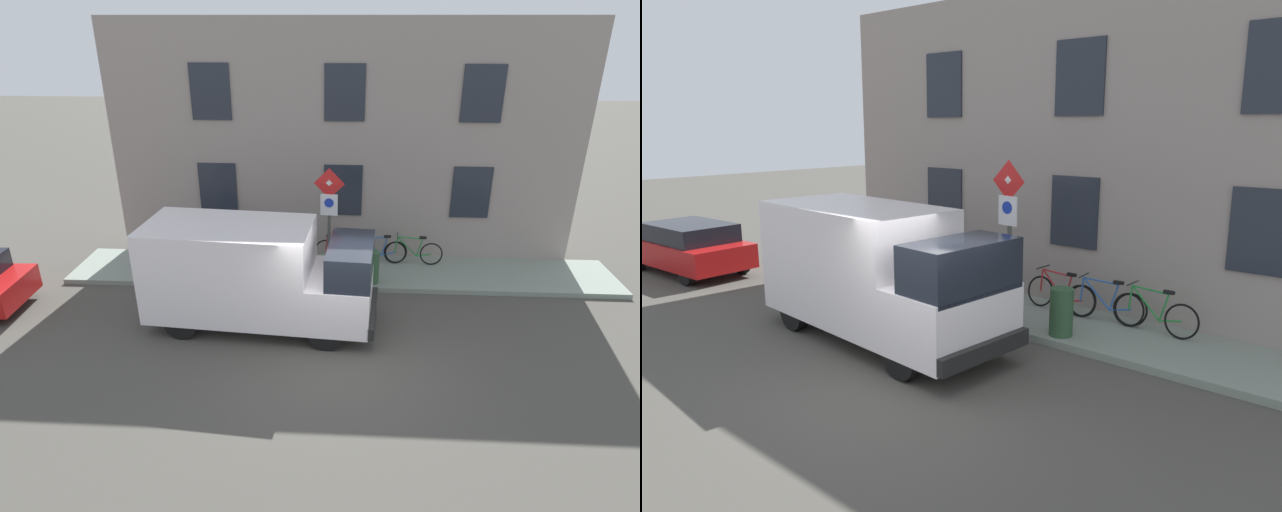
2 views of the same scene
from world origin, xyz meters
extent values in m
plane|color=#46443D|center=(0.00, 0.00, 0.00)|extent=(80.00, 80.00, 0.00)
cube|color=gray|center=(3.80, 0.00, 0.07)|extent=(2.16, 15.33, 0.14)
cube|color=gray|center=(5.24, 0.00, 3.41)|extent=(0.70, 13.33, 6.81)
cube|color=#232833|center=(4.87, -3.66, 2.18)|extent=(0.06, 1.10, 1.50)
cube|color=#232833|center=(4.87, 0.00, 2.18)|extent=(0.06, 1.10, 1.50)
cube|color=#232833|center=(4.87, 3.66, 2.18)|extent=(0.06, 1.10, 1.50)
cube|color=#232833|center=(4.87, -3.66, 4.91)|extent=(0.06, 1.10, 1.50)
cube|color=#232833|center=(4.87, 0.00, 4.91)|extent=(0.06, 1.10, 1.50)
cube|color=#232833|center=(4.87, 3.66, 4.91)|extent=(0.06, 1.10, 1.50)
cylinder|color=#474C47|center=(2.97, 0.32, 1.67)|extent=(0.09, 0.09, 3.05)
pyramid|color=silver|center=(2.89, 0.33, 2.94)|extent=(0.09, 0.50, 0.50)
pyramid|color=red|center=(2.90, 0.33, 2.94)|extent=(0.08, 0.56, 0.56)
cube|color=white|center=(2.91, 0.32, 2.39)|extent=(0.09, 0.44, 0.56)
cylinder|color=#1933B2|center=(2.89, 0.32, 2.45)|extent=(0.04, 0.24, 0.24)
cube|color=white|center=(1.08, 2.55, 1.41)|extent=(2.30, 3.95, 2.18)
cube|color=white|center=(0.87, -0.04, 0.87)|extent=(2.11, 1.56, 1.10)
cube|color=black|center=(0.85, -0.25, 1.77)|extent=(1.99, 1.13, 0.84)
cube|color=black|center=(0.81, -0.79, 0.50)|extent=(2.01, 0.32, 0.28)
cylinder|color=black|center=(1.77, 0.12, 0.38)|extent=(0.28, 0.78, 0.76)
cylinder|color=black|center=(0.01, 0.26, 0.38)|extent=(0.28, 0.78, 0.76)
cylinder|color=black|center=(2.03, 3.44, 0.38)|extent=(0.28, 0.78, 0.76)
cylinder|color=black|center=(0.28, 3.58, 0.38)|extent=(0.28, 0.78, 0.76)
cube|color=#AF1415|center=(1.17, 9.85, 0.58)|extent=(1.92, 4.07, 0.64)
cube|color=black|center=(1.18, 9.65, 1.08)|extent=(1.71, 2.47, 0.60)
cylinder|color=black|center=(1.89, 11.20, 0.30)|extent=(0.21, 0.61, 0.60)
cylinder|color=black|center=(0.45, 8.50, 0.30)|extent=(0.21, 0.61, 0.60)
cylinder|color=black|center=(2.00, 8.56, 0.30)|extent=(0.21, 0.61, 0.60)
torus|color=black|center=(4.36, -1.56, 0.47)|extent=(0.15, 0.66, 0.66)
torus|color=black|center=(4.32, -2.61, 0.47)|extent=(0.15, 0.66, 0.66)
cylinder|color=#208635|center=(4.35, -1.90, 0.68)|extent=(0.06, 0.60, 0.60)
cylinder|color=#208635|center=(4.34, -1.97, 0.95)|extent=(0.07, 0.73, 0.07)
cylinder|color=#208635|center=(4.33, -2.26, 0.66)|extent=(0.04, 0.19, 0.55)
cylinder|color=#208635|center=(4.32, -2.40, 0.43)|extent=(0.05, 0.43, 0.12)
cylinder|color=#208635|center=(4.36, -1.58, 0.72)|extent=(0.04, 0.09, 0.50)
cube|color=black|center=(4.33, -2.33, 0.97)|extent=(0.09, 0.20, 0.06)
cylinder|color=#262626|center=(4.36, -1.61, 1.02)|extent=(0.46, 0.05, 0.03)
torus|color=black|center=(4.29, -0.55, 0.47)|extent=(0.18, 0.67, 0.66)
torus|color=black|center=(4.39, -1.59, 0.47)|extent=(0.18, 0.67, 0.66)
cylinder|color=#255EB1|center=(4.32, -0.88, 0.68)|extent=(0.09, 0.60, 0.60)
cylinder|color=#255EB1|center=(4.33, -0.96, 0.95)|extent=(0.11, 0.73, 0.07)
cylinder|color=#255EB1|center=(4.35, -1.24, 0.66)|extent=(0.05, 0.19, 0.55)
cylinder|color=#255EB1|center=(4.37, -1.38, 0.43)|extent=(0.08, 0.43, 0.12)
cylinder|color=#255EB1|center=(4.29, -0.57, 0.72)|extent=(0.04, 0.09, 0.50)
cube|color=black|center=(4.36, -1.32, 0.97)|extent=(0.10, 0.21, 0.06)
cylinder|color=#262626|center=(4.29, -0.60, 1.02)|extent=(0.46, 0.07, 0.03)
torus|color=black|center=(4.37, 0.47, 0.47)|extent=(0.20, 0.67, 0.66)
torus|color=black|center=(4.30, -0.58, 0.47)|extent=(0.20, 0.67, 0.66)
cylinder|color=#B52328|center=(4.35, 0.13, 0.68)|extent=(0.07, 0.60, 0.60)
cylinder|color=#B52328|center=(4.34, 0.06, 0.95)|extent=(0.08, 0.73, 0.07)
cylinder|color=#B52328|center=(4.33, -0.23, 0.66)|extent=(0.05, 0.19, 0.55)
cylinder|color=#B52328|center=(4.32, -0.37, 0.43)|extent=(0.06, 0.43, 0.12)
cylinder|color=#B52328|center=(4.37, 0.44, 0.72)|extent=(0.04, 0.09, 0.50)
cube|color=black|center=(4.32, -0.31, 0.97)|extent=(0.09, 0.20, 0.06)
cylinder|color=#262626|center=(4.37, 0.42, 1.02)|extent=(0.46, 0.06, 0.03)
cylinder|color=#262B47|center=(3.84, 3.70, 0.56)|extent=(0.16, 0.16, 0.85)
cylinder|color=#262B47|center=(3.90, 3.53, 0.56)|extent=(0.16, 0.16, 0.85)
cube|color=#23559F|center=(3.87, 3.61, 1.30)|extent=(0.38, 0.46, 0.62)
sphere|color=#936B4C|center=(3.87, 3.61, 1.75)|extent=(0.22, 0.22, 0.22)
cylinder|color=#2D5133|center=(3.07, -0.82, 0.59)|extent=(0.44, 0.44, 0.90)
camera|label=1|loc=(-9.90, -0.19, 6.75)|focal=29.72mm
camera|label=2|loc=(-6.11, -6.15, 3.98)|focal=33.18mm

